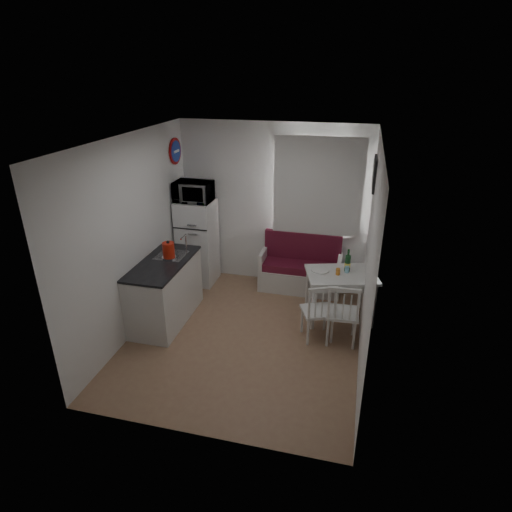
# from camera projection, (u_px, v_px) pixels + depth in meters

# --- Properties ---
(floor) EXTENTS (3.00, 3.50, 0.02)m
(floor) POSITION_uv_depth(u_px,v_px,m) (245.00, 336.00, 5.78)
(floor) COLOR #966B50
(floor) RESTS_ON ground
(ceiling) EXTENTS (3.00, 3.50, 0.02)m
(ceiling) POSITION_uv_depth(u_px,v_px,m) (243.00, 139.00, 4.72)
(ceiling) COLOR white
(ceiling) RESTS_ON wall_back
(wall_back) EXTENTS (3.00, 0.02, 2.60)m
(wall_back) POSITION_uv_depth(u_px,v_px,m) (273.00, 206.00, 6.80)
(wall_back) COLOR white
(wall_back) RESTS_ON floor
(wall_front) EXTENTS (3.00, 0.02, 2.60)m
(wall_front) POSITION_uv_depth(u_px,v_px,m) (190.00, 324.00, 3.70)
(wall_front) COLOR white
(wall_front) RESTS_ON floor
(wall_left) EXTENTS (0.02, 3.50, 2.60)m
(wall_left) POSITION_uv_depth(u_px,v_px,m) (133.00, 237.00, 5.58)
(wall_left) COLOR white
(wall_left) RESTS_ON floor
(wall_right) EXTENTS (0.02, 3.50, 2.60)m
(wall_right) POSITION_uv_depth(u_px,v_px,m) (369.00, 260.00, 4.92)
(wall_right) COLOR white
(wall_right) RESTS_ON floor
(window) EXTENTS (1.22, 0.06, 1.47)m
(window) POSITION_uv_depth(u_px,v_px,m) (318.00, 189.00, 6.49)
(window) COLOR silver
(window) RESTS_ON wall_back
(curtain) EXTENTS (1.35, 0.02, 1.50)m
(curtain) POSITION_uv_depth(u_px,v_px,m) (318.00, 187.00, 6.41)
(curtain) COLOR white
(curtain) RESTS_ON wall_back
(kitchen_counter) EXTENTS (0.62, 1.32, 1.16)m
(kitchen_counter) POSITION_uv_depth(u_px,v_px,m) (165.00, 291.00, 6.00)
(kitchen_counter) COLOR silver
(kitchen_counter) RESTS_ON floor
(wall_sign) EXTENTS (0.03, 0.40, 0.40)m
(wall_sign) POSITION_uv_depth(u_px,v_px,m) (176.00, 151.00, 6.51)
(wall_sign) COLOR #1A369F
(wall_sign) RESTS_ON wall_left
(picture_frame) EXTENTS (0.04, 0.52, 0.42)m
(picture_frame) POSITION_uv_depth(u_px,v_px,m) (374.00, 174.00, 5.60)
(picture_frame) COLOR black
(picture_frame) RESTS_ON wall_right
(bench) EXTENTS (1.29, 0.50, 0.92)m
(bench) POSITION_uv_depth(u_px,v_px,m) (300.00, 272.00, 6.88)
(bench) COLOR silver
(bench) RESTS_ON floor
(dining_table) EXTENTS (1.09, 0.89, 0.71)m
(dining_table) POSITION_uv_depth(u_px,v_px,m) (341.00, 279.00, 5.95)
(dining_table) COLOR silver
(dining_table) RESTS_ON floor
(chair_left) EXTENTS (0.51, 0.51, 0.45)m
(chair_left) POSITION_uv_depth(u_px,v_px,m) (317.00, 307.00, 5.47)
(chair_left) COLOR silver
(chair_left) RESTS_ON floor
(chair_right) EXTENTS (0.43, 0.41, 0.47)m
(chair_right) POSITION_uv_depth(u_px,v_px,m) (343.00, 309.00, 5.39)
(chair_right) COLOR silver
(chair_right) RESTS_ON floor
(fridge) EXTENTS (0.56, 0.56, 1.41)m
(fridge) POSITION_uv_depth(u_px,v_px,m) (198.00, 242.00, 6.99)
(fridge) COLOR white
(fridge) RESTS_ON floor
(microwave) EXTENTS (0.57, 0.39, 0.32)m
(microwave) POSITION_uv_depth(u_px,v_px,m) (193.00, 192.00, 6.60)
(microwave) COLOR white
(microwave) RESTS_ON fridge
(kettle) EXTENTS (0.20, 0.20, 0.26)m
(kettle) POSITION_uv_depth(u_px,v_px,m) (169.00, 250.00, 5.85)
(kettle) COLOR red
(kettle) RESTS_ON kitchen_counter
(wine_bottle) EXTENTS (0.08, 0.08, 0.33)m
(wine_bottle) POSITION_uv_depth(u_px,v_px,m) (348.00, 260.00, 5.93)
(wine_bottle) COLOR #15421D
(wine_bottle) RESTS_ON dining_table
(drinking_glass_orange) EXTENTS (0.06, 0.06, 0.09)m
(drinking_glass_orange) POSITION_uv_depth(u_px,v_px,m) (338.00, 272.00, 5.87)
(drinking_glass_orange) COLOR orange
(drinking_glass_orange) RESTS_ON dining_table
(drinking_glass_blue) EXTENTS (0.06, 0.06, 0.10)m
(drinking_glass_blue) POSITION_uv_depth(u_px,v_px,m) (347.00, 269.00, 5.93)
(drinking_glass_blue) COLOR #7BB9D2
(drinking_glass_blue) RESTS_ON dining_table
(plate) EXTENTS (0.26, 0.26, 0.02)m
(plate) POSITION_uv_depth(u_px,v_px,m) (320.00, 270.00, 6.00)
(plate) COLOR white
(plate) RESTS_ON dining_table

